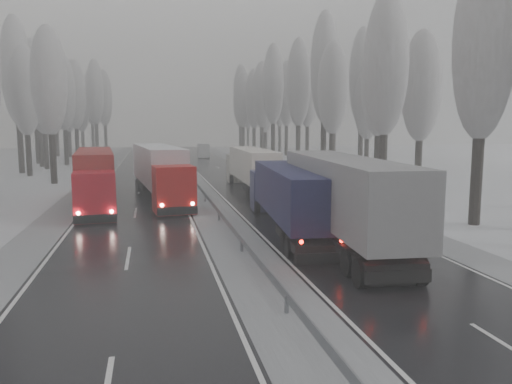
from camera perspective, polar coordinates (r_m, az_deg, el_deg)
name	(u,v)px	position (r m, az deg, el deg)	size (l,w,h in m)	color
ground	(330,375)	(12.99, 8.51, -19.95)	(260.00, 260.00, 0.00)	silver
carriageway_right	(265,196)	(42.25, 0.99, -0.50)	(7.50, 200.00, 0.03)	black
carriageway_left	(137,200)	(41.21, -13.39, -0.91)	(7.50, 200.00, 0.03)	black
median_slush	(203,198)	(41.40, -6.11, -0.70)	(3.00, 200.00, 0.04)	#9C9FA4
shoulder_right	(320,195)	(43.61, 7.34, -0.30)	(2.40, 200.00, 0.04)	#9C9FA4
shoulder_left	(73,202)	(41.64, -20.22, -1.09)	(2.40, 200.00, 0.04)	#9C9FA4
median_guardrail	(203,191)	(41.30, -6.12, 0.09)	(0.12, 200.00, 0.76)	slate
tree_16	(484,44)	(32.97, 24.64, 15.11)	(3.60, 3.60, 16.53)	black
tree_18	(386,66)	(42.39, 14.63, 13.77)	(3.60, 3.60, 16.58)	black
tree_19	(421,87)	(48.38, 18.38, 11.31)	(3.60, 3.60, 14.57)	black
tree_20	(379,82)	(51.10, 13.93, 12.08)	(3.60, 3.60, 15.71)	black
tree_21	(383,68)	(55.82, 14.28, 13.59)	(3.60, 3.60, 18.62)	black
tree_22	(333,89)	(60.34, 8.77, 11.59)	(3.60, 3.60, 15.86)	black
tree_23	(368,103)	(66.36, 12.66, 9.85)	(3.60, 3.60, 13.55)	black
tree_24	(325,68)	(65.98, 7.85, 13.83)	(3.60, 3.60, 20.49)	black
tree_25	(362,78)	(72.16, 12.04, 12.67)	(3.60, 3.60, 19.44)	black
tree_26	(299,83)	(75.47, 4.90, 12.26)	(3.60, 3.60, 18.78)	black
tree_27	(335,91)	(81.49, 8.97, 11.33)	(3.60, 3.60, 17.62)	black
tree_28	(273,85)	(85.46, 1.98, 12.10)	(3.60, 3.60, 19.62)	black
tree_29	(308,93)	(91.24, 5.94, 11.17)	(3.60, 3.60, 18.11)	black
tree_30	(262,95)	(94.90, 0.67, 10.98)	(3.60, 3.60, 17.86)	black
tree_31	(287,95)	(100.24, 3.52, 11.05)	(3.60, 3.60, 18.58)	black
tree_32	(254,99)	(102.23, -0.23, 10.55)	(3.60, 3.60, 17.33)	black
tree_33	(265,110)	(106.73, 1.00, 9.40)	(3.60, 3.60, 14.33)	black
tree_34	(243,100)	(109.03, -1.47, 10.47)	(3.60, 3.60, 17.63)	black
tree_35	(280,100)	(114.96, 2.75, 10.51)	(3.60, 3.60, 18.25)	black
tree_36	(241,95)	(119.02, -1.73, 11.02)	(3.60, 3.60, 20.23)	black
tree_37	(266,106)	(124.23, 1.16, 9.75)	(3.60, 3.60, 16.37)	black
tree_38	(240,103)	(129.63, -1.82, 10.11)	(3.60, 3.60, 17.97)	black
tree_39	(248,108)	(134.04, -0.92, 9.55)	(3.60, 3.60, 16.19)	black
tree_62	(49,82)	(55.53, -22.58, 11.57)	(3.60, 3.60, 16.04)	black
tree_64	(25,91)	(65.15, -24.90, 10.43)	(3.60, 3.60, 15.42)	black
tree_65	(16,72)	(69.63, -25.75, 12.30)	(3.60, 3.60, 19.48)	black
tree_66	(43,97)	(74.54, -23.16, 9.99)	(3.60, 3.60, 15.23)	black
tree_67	(38,90)	(78.79, -23.65, 10.68)	(3.60, 3.60, 17.09)	black
tree_68	(63,93)	(80.97, -21.15, 10.50)	(3.60, 3.60, 16.65)	black
tree_69	(34,83)	(85.87, -24.03, 11.31)	(3.60, 3.60, 19.35)	black
tree_70	(75,95)	(90.91, -19.99, 10.36)	(3.60, 3.60, 17.09)	black
tree_71	(49,87)	(95.69, -22.58, 11.04)	(3.60, 3.60, 19.61)	black
tree_72	(68,105)	(100.46, -20.71, 9.31)	(3.60, 3.60, 15.11)	black
tree_73	(55,98)	(104.92, -21.99, 9.89)	(3.60, 3.60, 17.22)	black
tree_74	(95,93)	(110.83, -17.93, 10.73)	(3.60, 3.60, 19.68)	black
tree_75	(52,97)	(115.99, -22.26, 10.05)	(3.60, 3.60, 18.60)	black
tree_76	(104,99)	(120.03, -16.96, 10.16)	(3.60, 3.60, 18.55)	black
tree_77	(81,111)	(124.49, -19.35, 8.72)	(3.60, 3.60, 14.32)	black
tree_78	(91,97)	(126.95, -18.32, 10.24)	(3.60, 3.60, 19.55)	black
tree_79	(82,105)	(131.17, -19.32, 9.41)	(3.60, 3.60, 17.07)	black
truck_grey_tarp	(337,193)	(25.47, 9.21, -0.13)	(3.98, 17.47, 4.45)	#58575D
truck_blue_box	(286,194)	(28.19, 3.48, -0.19)	(3.38, 14.57, 3.71)	#1E204D
truck_cream_box	(250,167)	(45.34, -0.64, 2.93)	(2.69, 15.24, 3.89)	#A9A696
box_truck_distant	(204,150)	(93.62, -6.02, 4.76)	(2.87, 7.27, 2.64)	#B9BCC0
truck_red_white	(159,169)	(40.50, -10.97, 2.58)	(4.59, 16.97, 4.32)	red
truck_red_red	(95,174)	(39.01, -17.92, 1.97)	(3.99, 16.12, 4.10)	red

